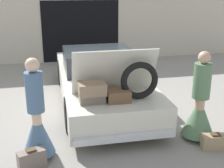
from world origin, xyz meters
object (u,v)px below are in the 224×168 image
object	(u,v)px
car	(101,79)
suitcase_beside_left_person	(32,160)
person_right	(199,109)
person_left	(37,123)
suitcase_beside_right_person	(215,142)

from	to	relation	value
car	suitcase_beside_left_person	bearing A→B (deg)	-120.37
car	person_right	world-z (taller)	person_right
car	person_left	bearing A→B (deg)	-122.20
car	suitcase_beside_left_person	world-z (taller)	car
suitcase_beside_left_person	suitcase_beside_right_person	bearing A→B (deg)	-0.17
car	person_left	world-z (taller)	person_left
person_right	suitcase_beside_left_person	distance (m)	3.12
suitcase_beside_right_person	car	bearing A→B (deg)	120.39
car	suitcase_beside_right_person	size ratio (longest dim) A/B	10.18
person_right	person_left	bearing A→B (deg)	78.02
car	person_left	distance (m)	2.77
person_left	suitcase_beside_left_person	bearing A→B (deg)	-15.22
suitcase_beside_right_person	suitcase_beside_left_person	bearing A→B (deg)	179.83
person_left	person_right	size ratio (longest dim) A/B	1.03
car	person_right	distance (m)	2.70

